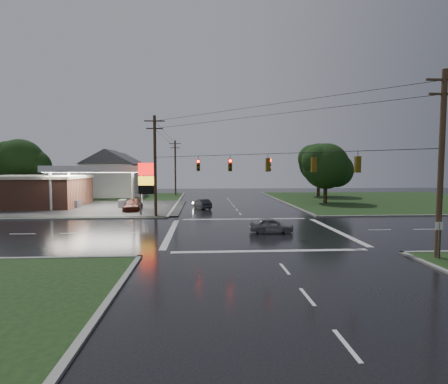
{
  "coord_description": "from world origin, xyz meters",
  "views": [
    {
      "loc": [
        -4.36,
        -29.01,
        5.41
      ],
      "look_at": [
        -2.26,
        4.89,
        3.0
      ],
      "focal_mm": 28.0,
      "sensor_mm": 36.0,
      "label": 1
    }
  ],
  "objects": [
    {
      "name": "traffic_signals",
      "position": [
        0.02,
        -0.02,
        6.48
      ],
      "size": [
        26.87,
        26.87,
        1.47
      ],
      "color": "black",
      "rests_on": "ground"
    },
    {
      "name": "house_near",
      "position": [
        -20.95,
        36.0,
        4.41
      ],
      "size": [
        11.05,
        8.48,
        8.6
      ],
      "color": "silver",
      "rests_on": "ground"
    },
    {
      "name": "tree_nw_behind",
      "position": [
        -33.84,
        29.99,
        6.18
      ],
      "size": [
        8.93,
        7.6,
        10.0
      ],
      "color": "black",
      "rests_on": "ground"
    },
    {
      "name": "grass_nw",
      "position": [
        -26.0,
        26.0,
        0.04
      ],
      "size": [
        36.0,
        36.0,
        0.08
      ],
      "primitive_type": "cube",
      "color": "black",
      "rests_on": "ground"
    },
    {
      "name": "house_far",
      "position": [
        -21.95,
        48.0,
        4.41
      ],
      "size": [
        11.05,
        8.48,
        8.6
      ],
      "color": "silver",
      "rests_on": "ground"
    },
    {
      "name": "utility_pole_nw",
      "position": [
        -9.5,
        9.5,
        5.72
      ],
      "size": [
        2.2,
        0.32,
        11.0
      ],
      "color": "#382619",
      "rests_on": "ground"
    },
    {
      "name": "car_pump",
      "position": [
        -13.0,
        14.78,
        0.69
      ],
      "size": [
        2.02,
        4.8,
        1.39
      ],
      "primitive_type": "imported",
      "rotation": [
        0.0,
        0.0,
        0.02
      ],
      "color": "#562013",
      "rests_on": "ground"
    },
    {
      "name": "car_north",
      "position": [
        -4.38,
        16.45,
        0.63
      ],
      "size": [
        2.51,
        4.06,
        1.26
      ],
      "primitive_type": "imported",
      "rotation": [
        0.0,
        0.0,
        3.47
      ],
      "color": "#212229",
      "rests_on": "ground"
    },
    {
      "name": "pylon_sign",
      "position": [
        -10.5,
        10.5,
        4.01
      ],
      "size": [
        2.0,
        0.35,
        6.0
      ],
      "color": "#59595E",
      "rests_on": "ground"
    },
    {
      "name": "car_crossing",
      "position": [
        1.34,
        -0.64,
        0.62
      ],
      "size": [
        3.71,
        1.68,
        1.24
      ],
      "primitive_type": "imported",
      "rotation": [
        0.0,
        0.0,
        1.51
      ],
      "color": "gray",
      "rests_on": "ground"
    },
    {
      "name": "tree_ne_far",
      "position": [
        17.15,
        33.99,
        6.18
      ],
      "size": [
        8.46,
        7.2,
        9.8
      ],
      "color": "black",
      "rests_on": "ground"
    },
    {
      "name": "tree_ne_near",
      "position": [
        14.14,
        21.99,
        5.56
      ],
      "size": [
        7.99,
        6.8,
        8.98
      ],
      "color": "black",
      "rests_on": "ground"
    },
    {
      "name": "utility_pole_n",
      "position": [
        -9.5,
        38.0,
        5.47
      ],
      "size": [
        2.2,
        0.32,
        10.5
      ],
      "color": "#382619",
      "rests_on": "ground"
    },
    {
      "name": "gas_station",
      "position": [
        -25.68,
        19.7,
        2.55
      ],
      "size": [
        26.2,
        18.0,
        5.6
      ],
      "color": "#2D2D2D",
      "rests_on": "ground"
    },
    {
      "name": "utility_pole_se",
      "position": [
        9.5,
        -9.5,
        5.72
      ],
      "size": [
        2.2,
        0.32,
        11.0
      ],
      "color": "#382619",
      "rests_on": "ground"
    },
    {
      "name": "grass_ne",
      "position": [
        26.0,
        26.0,
        0.04
      ],
      "size": [
        36.0,
        36.0,
        0.08
      ],
      "primitive_type": "cube",
      "color": "black",
      "rests_on": "ground"
    },
    {
      "name": "ground",
      "position": [
        0.0,
        0.0,
        0.0
      ],
      "size": [
        120.0,
        120.0,
        0.0
      ],
      "primitive_type": "plane",
      "color": "black",
      "rests_on": "ground"
    }
  ]
}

